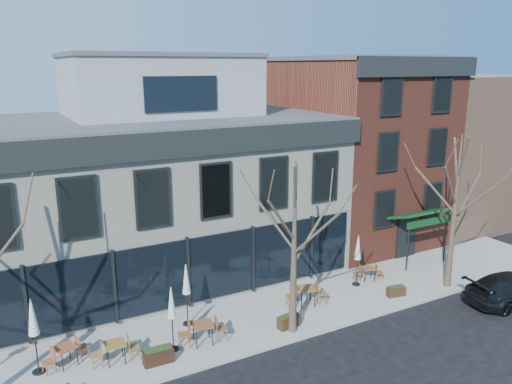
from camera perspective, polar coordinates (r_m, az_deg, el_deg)
name	(u,v)px	position (r m, az deg, el deg)	size (l,w,h in m)	color
ground	(189,311)	(23.15, -7.67, -13.28)	(120.00, 120.00, 0.00)	black
sidewalk_front	(276,313)	(22.64, 2.28, -13.62)	(33.50, 4.70, 0.15)	gray
corner_building	(151,185)	(26.08, -11.86, 0.80)	(18.39, 10.39, 11.10)	beige
red_brick_building	(352,148)	(31.89, 10.97, 4.95)	(8.20, 11.78, 11.18)	brown
bg_building	(450,144)	(39.69, 21.28, 5.11)	(12.00, 12.00, 10.00)	#8C664C
tree_mid	(294,247)	(19.64, 4.41, -6.25)	(3.50, 3.55, 7.04)	#382B21
tree_right	(455,210)	(25.39, 21.77, -1.94)	(3.72, 3.77, 7.48)	#382B21
cafe_set_0	(66,354)	(20.02, -20.91, -16.87)	(1.78, 0.99, 0.92)	brown
cafe_set_1	(115,350)	(19.66, -15.77, -17.01)	(1.80, 0.77, 0.93)	brown
cafe_set_2	(203,331)	(20.15, -6.09, -15.52)	(2.01, 0.92, 1.03)	brown
cafe_set_4	(306,294)	(23.03, 5.77, -11.53)	(1.96, 1.01, 1.01)	brown
cafe_set_5	(368,272)	(25.98, 12.68, -8.95)	(1.58, 0.96, 0.82)	brown
umbrella_0	(33,321)	(19.26, -24.15, -13.32)	(0.45, 0.45, 2.83)	black
umbrella_1	(172,306)	(19.29, -9.63, -12.74)	(0.41, 0.41, 2.57)	black
umbrella_2	(186,282)	(20.93, -7.97, -10.21)	(0.43, 0.43, 2.68)	black
umbrella_4	(358,250)	(24.83, 11.56, -6.53)	(0.41, 0.41, 2.57)	black
planter_1	(158,355)	(19.36, -11.10, -17.86)	(1.10, 0.47, 0.61)	black
planter_2	(289,321)	(21.31, 3.78, -14.48)	(1.03, 0.51, 0.55)	#321F10
planter_3	(396,291)	(24.71, 15.71, -10.84)	(0.93, 0.50, 0.49)	#321F10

